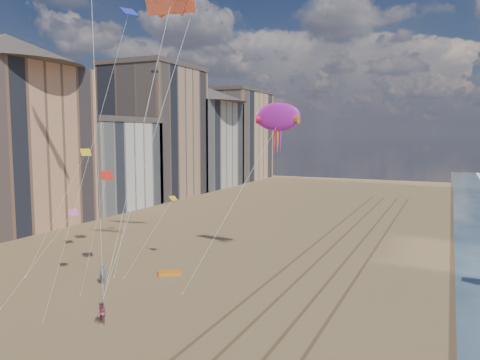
% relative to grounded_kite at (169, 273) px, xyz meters
% --- Properties ---
extents(tracks, '(7.68, 120.00, 0.01)m').
position_rel_grounded_kite_xyz_m(tracks, '(13.62, 6.63, -0.12)').
color(tracks, brown).
rests_on(tracks, ground).
extents(buildings, '(34.72, 131.35, 29.00)m').
position_rel_grounded_kite_xyz_m(buildings, '(-34.66, 42.21, 13.43)').
color(buildings, '#C6B284').
rests_on(buildings, ground).
extents(grounded_kite, '(2.62, 2.46, 0.25)m').
position_rel_grounded_kite_xyz_m(grounded_kite, '(0.00, 0.00, 0.00)').
color(grounded_kite, orange).
rests_on(grounded_kite, ground).
extents(show_kite, '(4.73, 7.03, 20.03)m').
position_rel_grounded_kite_xyz_m(show_kite, '(8.36, 8.35, 15.59)').
color(show_kite, '#AE1AA5').
rests_on(show_kite, ground).
extents(kite_flyer_a, '(0.68, 0.46, 1.82)m').
position_rel_grounded_kite_xyz_m(kite_flyer_a, '(-3.98, -5.21, 0.79)').
color(kite_flyer_a, slate).
rests_on(kite_flyer_a, ground).
extents(kite_flyer_b, '(0.89, 0.72, 1.70)m').
position_rel_grounded_kite_xyz_m(kite_flyer_b, '(2.23, -12.52, 0.72)').
color(kite_flyer_b, '#924A54').
rests_on(kite_flyer_b, ground).
extents(small_kites, '(10.70, 11.82, 19.12)m').
position_rel_grounded_kite_xyz_m(small_kites, '(-5.17, -1.04, 15.03)').
color(small_kites, '#2330BC').
rests_on(small_kites, ground).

